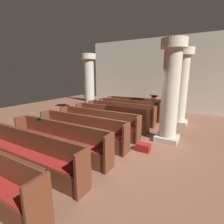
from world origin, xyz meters
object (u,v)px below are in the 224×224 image
at_px(pew_row_6, 59,138).
at_px(hymn_book, 42,117).
at_px(pew_row_4, 97,122).
at_px(kneeler_box_red, 143,147).
at_px(pew_row_7, 28,152).
at_px(pew_row_3, 110,116).
at_px(pillar_aisle_side, 181,86).
at_px(pew_row_5, 81,129).
at_px(pew_row_0, 135,106).
at_px(pew_row_1, 128,109).
at_px(lectern, 154,105).
at_px(pillar_aisle_rear, 171,91).
at_px(pillar_far_side, 89,83).
at_px(pew_row_2, 120,112).

height_order(pew_row_6, hymn_book, hymn_book).
height_order(pew_row_4, kneeler_box_red, pew_row_4).
distance_m(pew_row_4, pew_row_7, 2.94).
xyz_separation_m(pew_row_3, pillar_aisle_side, (2.53, 2.03, 1.28)).
bearing_deg(pew_row_5, pew_row_0, 90.00).
distance_m(pew_row_0, pew_row_1, 0.98).
xyz_separation_m(pew_row_5, pillar_aisle_side, (2.53, 3.99, 1.28)).
xyz_separation_m(pew_row_0, pew_row_3, (0.00, -2.94, 0.00)).
xyz_separation_m(lectern, hymn_book, (-1.71, -6.76, 0.50)).
bearing_deg(pew_row_5, pew_row_1, 90.00).
distance_m(pew_row_6, pillar_aisle_side, 5.72).
height_order(pew_row_0, pew_row_7, same).
distance_m(pew_row_0, lectern, 1.33).
height_order(pew_row_0, pew_row_4, same).
height_order(pew_row_5, kneeler_box_red, pew_row_5).
xyz_separation_m(pillar_aisle_side, pillar_aisle_rear, (0.00, -2.33, 0.00)).
distance_m(pew_row_0, pew_row_7, 6.85).
distance_m(pew_row_3, pillar_aisle_side, 3.49).
xyz_separation_m(pillar_aisle_side, pillar_far_side, (-5.01, -0.23, 0.00)).
xyz_separation_m(pew_row_0, pew_row_5, (0.00, -4.90, 0.00)).
xyz_separation_m(pew_row_0, pew_row_1, (0.00, -0.98, 0.00)).
xyz_separation_m(pew_row_6, lectern, (0.78, 6.95, -0.04)).
height_order(pew_row_6, pew_row_7, same).
bearing_deg(pew_row_7, pew_row_2, 90.00).
relative_size(pew_row_5, pew_row_6, 1.00).
bearing_deg(pillar_aisle_rear, hymn_book, -144.64).
bearing_deg(pillar_aisle_side, pew_row_7, -113.03).
distance_m(pew_row_3, kneeler_box_red, 2.60).
height_order(pew_row_3, lectern, lectern).
bearing_deg(pew_row_3, pew_row_7, -90.00).
height_order(pew_row_1, kneeler_box_red, pew_row_1).
bearing_deg(hymn_book, pew_row_7, -51.37).
relative_size(pew_row_5, hymn_book, 18.85).
distance_m(pew_row_5, pew_row_6, 0.98).
relative_size(pew_row_0, pillar_far_side, 1.02).
bearing_deg(pillar_aisle_rear, pew_row_0, 128.05).
height_order(pew_row_1, hymn_book, hymn_book).
bearing_deg(pew_row_3, pew_row_1, 90.00).
distance_m(pew_row_0, pew_row_2, 1.96).
xyz_separation_m(pew_row_1, pew_row_5, (0.00, -3.92, 0.00)).
bearing_deg(pew_row_4, pew_row_6, -90.00).
bearing_deg(pew_row_1, lectern, 69.19).
relative_size(pew_row_2, pew_row_5, 1.00).
distance_m(pew_row_1, pew_row_5, 3.92).
height_order(pew_row_2, pew_row_7, same).
height_order(pew_row_7, hymn_book, hymn_book).
bearing_deg(pillar_far_side, pew_row_2, -18.48).
bearing_deg(pillar_far_side, hymn_book, -71.24).
height_order(pew_row_1, pillar_aisle_rear, pillar_aisle_rear).
distance_m(pew_row_1, kneeler_box_red, 4.07).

